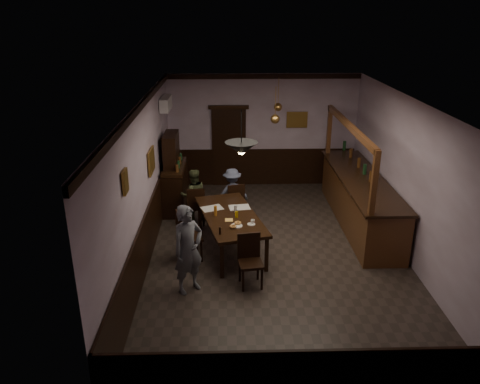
{
  "coord_description": "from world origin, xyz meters",
  "views": [
    {
      "loc": [
        -0.94,
        -8.13,
        4.55
      ],
      "look_at": [
        -0.7,
        0.47,
        1.15
      ],
      "focal_mm": 35.0,
      "sensor_mm": 36.0,
      "label": 1
    }
  ],
  "objects_px": {
    "person_seated_left": "(194,195)",
    "coffee_cup": "(253,222)",
    "dining_table": "(230,218)",
    "chair_far_right": "(235,200)",
    "person_seated_right": "(232,193)",
    "sideboard": "(174,179)",
    "soda_can": "(236,214)",
    "person_standing": "(188,249)",
    "chair_side": "(185,234)",
    "chair_far_left": "(196,205)",
    "bar_counter": "(360,199)",
    "pendant_brass_far": "(278,107)",
    "pendant_iron": "(241,148)",
    "chair_near": "(250,257)",
    "pendant_brass_mid": "(275,119)"
  },
  "relations": [
    {
      "from": "pendant_brass_mid",
      "to": "person_seated_left",
      "type": "bearing_deg",
      "value": -174.07
    },
    {
      "from": "person_seated_left",
      "to": "coffee_cup",
      "type": "bearing_deg",
      "value": 110.31
    },
    {
      "from": "pendant_iron",
      "to": "pendant_brass_far",
      "type": "height_order",
      "value": "same"
    },
    {
      "from": "chair_far_left",
      "to": "chair_near",
      "type": "height_order",
      "value": "chair_near"
    },
    {
      "from": "chair_far_right",
      "to": "chair_near",
      "type": "distance_m",
      "value": 2.64
    },
    {
      "from": "dining_table",
      "to": "chair_far_right",
      "type": "xyz_separation_m",
      "value": [
        0.12,
        1.35,
        -0.19
      ]
    },
    {
      "from": "coffee_cup",
      "to": "person_standing",
      "type": "bearing_deg",
      "value": -151.88
    },
    {
      "from": "chair_side",
      "to": "soda_can",
      "type": "relative_size",
      "value": 8.31
    },
    {
      "from": "chair_far_left",
      "to": "chair_side",
      "type": "xyz_separation_m",
      "value": [
        -0.1,
        -1.55,
        0.05
      ]
    },
    {
      "from": "chair_far_right",
      "to": "soda_can",
      "type": "height_order",
      "value": "chair_far_right"
    },
    {
      "from": "chair_far_right",
      "to": "chair_near",
      "type": "height_order",
      "value": "chair_near"
    },
    {
      "from": "person_standing",
      "to": "dining_table",
      "type": "bearing_deg",
      "value": 24.12
    },
    {
      "from": "sideboard",
      "to": "bar_counter",
      "type": "distance_m",
      "value": 4.32
    },
    {
      "from": "person_seated_left",
      "to": "person_seated_right",
      "type": "distance_m",
      "value": 0.9
    },
    {
      "from": "dining_table",
      "to": "person_seated_right",
      "type": "xyz_separation_m",
      "value": [
        0.06,
        1.61,
        -0.11
      ]
    },
    {
      "from": "person_standing",
      "to": "person_seated_left",
      "type": "height_order",
      "value": "person_standing"
    },
    {
      "from": "dining_table",
      "to": "chair_far_right",
      "type": "bearing_deg",
      "value": 84.74
    },
    {
      "from": "pendant_iron",
      "to": "person_standing",
      "type": "bearing_deg",
      "value": -142.7
    },
    {
      "from": "chair_far_left",
      "to": "pendant_brass_far",
      "type": "relative_size",
      "value": 1.11
    },
    {
      "from": "pendant_iron",
      "to": "dining_table",
      "type": "bearing_deg",
      "value": 104.1
    },
    {
      "from": "person_standing",
      "to": "pendant_brass_mid",
      "type": "xyz_separation_m",
      "value": [
        1.71,
        3.05,
        1.51
      ]
    },
    {
      "from": "chair_far_right",
      "to": "pendant_iron",
      "type": "height_order",
      "value": "pendant_iron"
    },
    {
      "from": "person_seated_right",
      "to": "pendant_iron",
      "type": "distance_m",
      "value": 2.96
    },
    {
      "from": "person_standing",
      "to": "pendant_brass_far",
      "type": "height_order",
      "value": "pendant_brass_far"
    },
    {
      "from": "person_seated_left",
      "to": "person_seated_right",
      "type": "height_order",
      "value": "person_seated_left"
    },
    {
      "from": "person_seated_right",
      "to": "person_standing",
      "type": "bearing_deg",
      "value": 61.52
    },
    {
      "from": "person_seated_left",
      "to": "pendant_brass_far",
      "type": "bearing_deg",
      "value": -157.09
    },
    {
      "from": "chair_far_right",
      "to": "pendant_brass_mid",
      "type": "xyz_separation_m",
      "value": [
        0.88,
        0.24,
        1.8
      ]
    },
    {
      "from": "chair_near",
      "to": "soda_can",
      "type": "xyz_separation_m",
      "value": [
        -0.21,
        1.16,
        0.3
      ]
    },
    {
      "from": "person_standing",
      "to": "chair_side",
      "type": "bearing_deg",
      "value": 57.7
    },
    {
      "from": "chair_near",
      "to": "person_seated_right",
      "type": "height_order",
      "value": "person_seated_right"
    },
    {
      "from": "person_seated_right",
      "to": "pendant_brass_far",
      "type": "relative_size",
      "value": 1.43
    },
    {
      "from": "person_seated_right",
      "to": "sideboard",
      "type": "relative_size",
      "value": 0.62
    },
    {
      "from": "pendant_brass_mid",
      "to": "person_standing",
      "type": "bearing_deg",
      "value": -119.33
    },
    {
      "from": "bar_counter",
      "to": "pendant_brass_far",
      "type": "xyz_separation_m",
      "value": [
        -1.69,
        1.75,
        1.71
      ]
    },
    {
      "from": "chair_far_left",
      "to": "soda_can",
      "type": "xyz_separation_m",
      "value": [
        0.88,
        -1.25,
        0.32
      ]
    },
    {
      "from": "person_seated_right",
      "to": "bar_counter",
      "type": "distance_m",
      "value": 2.87
    },
    {
      "from": "person_standing",
      "to": "person_seated_left",
      "type": "bearing_deg",
      "value": 52.05
    },
    {
      "from": "person_seated_left",
      "to": "coffee_cup",
      "type": "relative_size",
      "value": 15.27
    },
    {
      "from": "sideboard",
      "to": "chair_far_left",
      "type": "bearing_deg",
      "value": -60.66
    },
    {
      "from": "person_seated_right",
      "to": "bar_counter",
      "type": "bearing_deg",
      "value": 156.12
    },
    {
      "from": "coffee_cup",
      "to": "pendant_iron",
      "type": "distance_m",
      "value": 1.58
    },
    {
      "from": "soda_can",
      "to": "bar_counter",
      "type": "height_order",
      "value": "bar_counter"
    },
    {
      "from": "coffee_cup",
      "to": "person_seated_right",
      "type": "bearing_deg",
      "value": 85.92
    },
    {
      "from": "person_seated_right",
      "to": "bar_counter",
      "type": "relative_size",
      "value": 0.28
    },
    {
      "from": "person_seated_left",
      "to": "sideboard",
      "type": "distance_m",
      "value": 0.89
    },
    {
      "from": "chair_far_left",
      "to": "bar_counter",
      "type": "bearing_deg",
      "value": 171.86
    },
    {
      "from": "pendant_brass_mid",
      "to": "person_seated_right",
      "type": "bearing_deg",
      "value": 178.13
    },
    {
      "from": "chair_far_right",
      "to": "person_standing",
      "type": "height_order",
      "value": "person_standing"
    },
    {
      "from": "chair_far_left",
      "to": "person_seated_left",
      "type": "bearing_deg",
      "value": -85.81
    }
  ]
}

